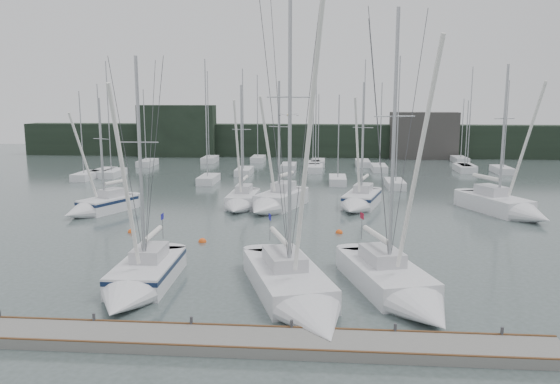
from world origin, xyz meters
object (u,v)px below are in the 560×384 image
(sailboat_near_left, at_px, (138,282))
(sailboat_mid_e, at_px, (509,208))
(sailboat_mid_b, at_px, (240,202))
(buoy_b, at_px, (339,233))
(sailboat_mid_a, at_px, (97,207))
(sailboat_mid_c, at_px, (274,203))
(buoy_a, at_px, (202,242))
(sailboat_mid_d, at_px, (359,202))
(sailboat_near_center, at_px, (299,296))
(sailboat_near_right, at_px, (402,290))
(buoy_c, at_px, (132,232))

(sailboat_near_left, bearing_deg, sailboat_mid_e, 37.83)
(sailboat_mid_b, xyz_separation_m, buoy_b, (8.10, -7.69, -0.52))
(sailboat_mid_a, height_order, sailboat_mid_c, sailboat_mid_c)
(sailboat_mid_b, bearing_deg, buoy_a, -93.01)
(sailboat_mid_e, distance_m, buoy_a, 24.49)
(sailboat_mid_d, bearing_deg, sailboat_mid_a, -154.66)
(sailboat_mid_e, bearing_deg, sailboat_mid_b, 153.93)
(sailboat_mid_e, xyz_separation_m, buoy_b, (-13.54, -6.63, -0.62))
(sailboat_mid_b, xyz_separation_m, sailboat_mid_e, (21.64, -1.06, 0.10))
(sailboat_mid_a, relative_size, sailboat_mid_c, 0.87)
(sailboat_mid_c, distance_m, buoy_b, 8.92)
(sailboat_mid_d, bearing_deg, sailboat_mid_e, 5.65)
(sailboat_near_center, xyz_separation_m, sailboat_near_right, (4.67, 1.16, 0.01))
(sailboat_mid_a, bearing_deg, sailboat_mid_c, 34.16)
(sailboat_mid_d, bearing_deg, sailboat_near_left, -104.06)
(buoy_a, bearing_deg, buoy_b, 19.31)
(sailboat_mid_b, height_order, sailboat_mid_d, sailboat_mid_d)
(sailboat_mid_c, bearing_deg, sailboat_near_right, -48.45)
(sailboat_mid_c, relative_size, sailboat_mid_d, 1.01)
(sailboat_near_center, height_order, buoy_b, sailboat_near_center)
(sailboat_mid_e, bearing_deg, sailboat_mid_a, 160.07)
(sailboat_mid_a, height_order, buoy_c, sailboat_mid_a)
(buoy_b, bearing_deg, sailboat_mid_c, 125.99)
(sailboat_mid_e, distance_m, buoy_b, 15.09)
(sailboat_near_center, relative_size, buoy_b, 31.61)
(sailboat_mid_b, relative_size, sailboat_mid_d, 0.97)
(sailboat_mid_b, bearing_deg, sailboat_mid_d, 6.30)
(sailboat_near_center, xyz_separation_m, sailboat_mid_d, (3.94, 22.34, 0.04))
(sailboat_near_left, xyz_separation_m, sailboat_near_right, (12.47, -0.07, -0.00))
(sailboat_mid_a, xyz_separation_m, sailboat_mid_c, (14.08, 2.48, 0.07))
(sailboat_mid_a, relative_size, sailboat_mid_e, 0.79)
(buoy_b, bearing_deg, sailboat_near_right, -78.52)
(sailboat_near_center, bearing_deg, buoy_b, 63.22)
(sailboat_near_left, xyz_separation_m, sailboat_mid_e, (23.45, 19.19, 0.08))
(sailboat_mid_a, xyz_separation_m, buoy_a, (10.39, -7.84, -0.56))
(sailboat_near_center, distance_m, sailboat_near_right, 4.81)
(sailboat_mid_d, relative_size, buoy_a, 21.67)
(sailboat_mid_d, height_order, buoy_b, sailboat_mid_d)
(sailboat_mid_c, xyz_separation_m, buoy_b, (5.23, -7.20, -0.63))
(sailboat_near_right, bearing_deg, sailboat_mid_b, 101.45)
(sailboat_near_left, relative_size, buoy_c, 22.61)
(sailboat_mid_a, bearing_deg, sailboat_near_left, -37.30)
(sailboat_mid_a, distance_m, sailboat_mid_e, 32.90)
(sailboat_near_right, height_order, sailboat_mid_e, sailboat_near_right)
(sailboat_mid_e, bearing_deg, sailboat_mid_c, 155.01)
(sailboat_near_center, relative_size, sailboat_mid_e, 1.25)
(sailboat_near_right, distance_m, sailboat_mid_a, 27.91)
(sailboat_near_right, xyz_separation_m, sailboat_mid_e, (10.98, 19.25, 0.08))
(sailboat_near_left, relative_size, sailboat_mid_a, 1.22)
(buoy_b, height_order, buoy_c, buoy_c)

